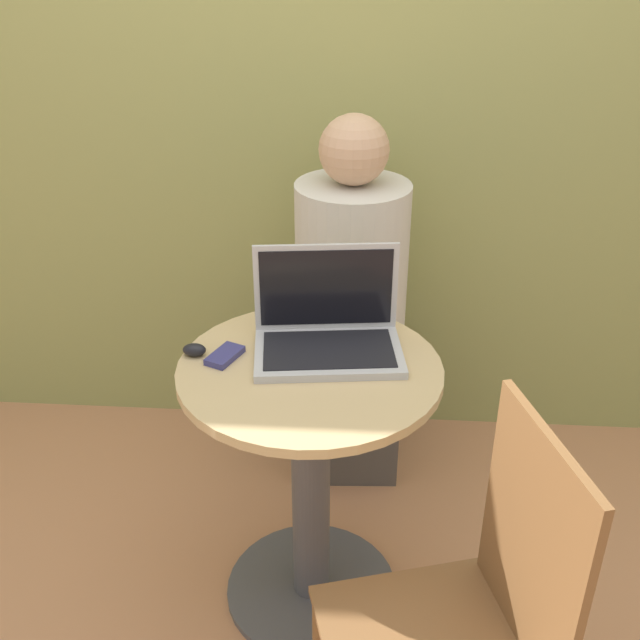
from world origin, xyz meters
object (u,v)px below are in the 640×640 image
at_px(cell_phone, 225,356).
at_px(chair_empty, 464,630).
at_px(laptop, 328,330).
at_px(person_seated, 349,329).

height_order(cell_phone, chair_empty, chair_empty).
bearing_deg(cell_phone, chair_empty, -42.93).
distance_m(laptop, person_seated, 0.63).
height_order(laptop, cell_phone, laptop).
bearing_deg(laptop, chair_empty, -62.08).
bearing_deg(chair_empty, person_seated, 103.30).
xyz_separation_m(cell_phone, chair_empty, (0.55, -0.52, -0.30)).
distance_m(cell_phone, person_seated, 0.72).
bearing_deg(chair_empty, laptop, 117.92).
xyz_separation_m(chair_empty, person_seated, (-0.27, 1.13, 0.04)).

